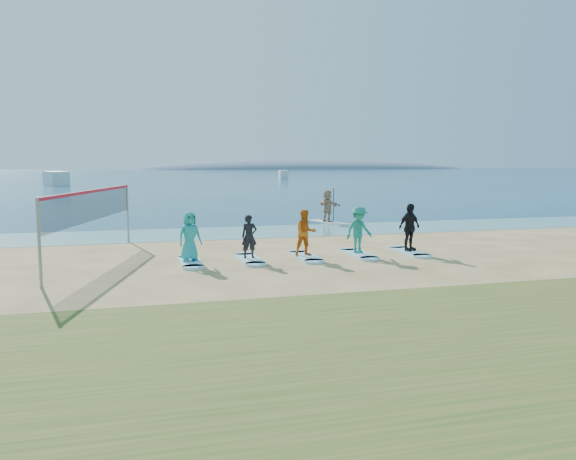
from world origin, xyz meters
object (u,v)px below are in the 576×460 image
object	(u,v)px
volleyball_net	(93,206)
boat_offshore_a	(56,185)
student_1	(249,236)
student_0	(190,236)
surfboard_2	(305,257)
surfboard_0	(190,262)
paddleboard	(327,223)
boat_offshore_b	(283,178)
surfboard_3	(358,254)
paddleboarder	(328,206)
student_2	(305,233)
student_3	(359,230)
surfboard_1	(249,259)
surfboard_4	(409,252)
student_4	(409,227)

from	to	relation	value
volleyball_net	boat_offshore_a	distance (m)	72.05
volleyball_net	student_1	xyz separation A→B (m)	(5.25, -1.61, -1.05)
student_0	surfboard_2	bearing A→B (deg)	-20.38
surfboard_0	student_1	distance (m)	2.21
volleyball_net	paddleboard	world-z (taller)	volleyball_net
boat_offshore_b	surfboard_3	size ratio (longest dim) A/B	2.75
paddleboarder	student_0	xyz separation A→B (m)	(-8.69, -10.57, -0.09)
student_0	student_2	world-z (taller)	student_0
student_0	student_1	size ratio (longest dim) A/B	1.10
volleyball_net	surfboard_0	size ratio (longest dim) A/B	4.00
student_1	student_0	bearing A→B (deg)	179.00
student_0	surfboard_2	world-z (taller)	student_0
boat_offshore_b	student_1	size ratio (longest dim) A/B	3.97
surfboard_0	student_2	size ratio (longest dim) A/B	1.33
surfboard_2	student_1	bearing A→B (deg)	180.00
student_1	student_3	bearing A→B (deg)	-1.00
surfboard_1	boat_offshore_b	bearing A→B (deg)	74.47
boat_offshore_b	surfboard_0	xyz separation A→B (m)	(-31.31, -105.26, 0.04)
boat_offshore_a	student_1	bearing A→B (deg)	-95.42
surfboard_0	surfboard_1	xyz separation A→B (m)	(2.06, 0.00, 0.00)
surfboard_1	surfboard_4	world-z (taller)	same
surfboard_1	student_2	xyz separation A→B (m)	(2.06, 0.00, 0.87)
surfboard_1	student_4	distance (m)	6.25
student_0	student_2	xyz separation A→B (m)	(4.12, 0.00, -0.01)
student_0	surfboard_2	xyz separation A→B (m)	(4.12, 0.00, -0.88)
paddleboard	surfboard_1	size ratio (longest dim) A/B	1.36
paddleboard	surfboard_1	distance (m)	12.48
boat_offshore_a	surfboard_0	distance (m)	74.11
paddleboard	boat_offshore_b	xyz separation A→B (m)	(22.62, 94.68, -0.06)
student_2	boat_offshore_a	bearing A→B (deg)	102.89
volleyball_net	student_0	distance (m)	3.71
student_2	student_4	size ratio (longest dim) A/B	0.92
boat_offshore_a	surfboard_0	size ratio (longest dim) A/B	3.71
surfboard_2	student_4	world-z (taller)	student_4
boat_offshore_b	student_4	size ratio (longest dim) A/B	3.36
paddleboard	surfboard_1	xyz separation A→B (m)	(-6.63, -10.57, -0.01)
surfboard_3	student_3	distance (m)	0.91
student_0	student_1	xyz separation A→B (m)	(2.06, 0.00, -0.08)
surfboard_3	surfboard_4	size ratio (longest dim) A/B	1.00
student_1	surfboard_3	bearing A→B (deg)	-1.00
surfboard_1	surfboard_2	xyz separation A→B (m)	(2.06, 0.00, 0.00)
boat_offshore_b	surfboard_1	bearing A→B (deg)	-95.66
paddleboard	student_1	bearing A→B (deg)	-139.85
paddleboarder	surfboard_1	world-z (taller)	paddleboarder
volleyball_net	surfboard_2	bearing A→B (deg)	-12.40
surfboard_0	surfboard_3	size ratio (longest dim) A/B	1.00
surfboard_4	student_4	world-z (taller)	student_4
surfboard_3	surfboard_1	bearing A→B (deg)	180.00
student_1	surfboard_4	bearing A→B (deg)	-1.00
volleyball_net	paddleboard	distance (m)	15.00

